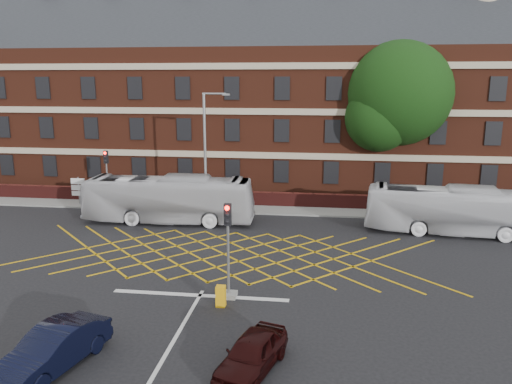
# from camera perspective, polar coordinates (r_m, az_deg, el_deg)

# --- Properties ---
(ground) EXTENTS (120.00, 120.00, 0.00)m
(ground) POSITION_cam_1_polar(r_m,az_deg,el_deg) (26.07, -4.56, -8.57)
(ground) COLOR black
(ground) RESTS_ON ground
(victorian_building) EXTENTS (51.00, 12.17, 20.40)m
(victorian_building) POSITION_cam_1_polar(r_m,az_deg,el_deg) (46.03, 1.42, 10.68)
(victorian_building) COLOR #542315
(victorian_building) RESTS_ON ground
(boundary_wall) EXTENTS (56.00, 0.50, 1.10)m
(boundary_wall) POSITION_cam_1_polar(r_m,az_deg,el_deg) (38.15, -0.48, -0.79)
(boundary_wall) COLOR #4A1613
(boundary_wall) RESTS_ON ground
(far_pavement) EXTENTS (60.00, 3.00, 0.12)m
(far_pavement) POSITION_cam_1_polar(r_m,az_deg,el_deg) (37.31, -0.70, -1.87)
(far_pavement) COLOR slate
(far_pavement) RESTS_ON ground
(box_junction_hatching) EXTENTS (8.22, 8.22, 0.02)m
(box_junction_hatching) POSITION_cam_1_polar(r_m,az_deg,el_deg) (27.90, -3.69, -7.09)
(box_junction_hatching) COLOR #CC990C
(box_junction_hatching) RESTS_ON ground
(stop_line) EXTENTS (8.00, 0.30, 0.02)m
(stop_line) POSITION_cam_1_polar(r_m,az_deg,el_deg) (22.92, -6.43, -11.66)
(stop_line) COLOR silver
(stop_line) RESTS_ON ground
(centre_line) EXTENTS (0.15, 14.00, 0.02)m
(centre_line) POSITION_cam_1_polar(r_m,az_deg,el_deg) (17.46, -11.90, -20.26)
(centre_line) COLOR silver
(centre_line) RESTS_ON ground
(bus_left) EXTENTS (11.49, 2.99, 3.18)m
(bus_left) POSITION_cam_1_polar(r_m,az_deg,el_deg) (34.10, -9.93, -0.81)
(bus_left) COLOR silver
(bus_left) RESTS_ON ground
(bus_right) EXTENTS (10.98, 3.70, 3.00)m
(bus_right) POSITION_cam_1_polar(r_m,az_deg,el_deg) (33.42, 21.65, -1.97)
(bus_right) COLOR silver
(bus_right) RESTS_ON ground
(car_navy) EXTENTS (2.53, 4.54, 1.42)m
(car_navy) POSITION_cam_1_polar(r_m,az_deg,el_deg) (18.60, -22.17, -16.28)
(car_navy) COLOR black
(car_navy) RESTS_ON ground
(car_maroon) EXTENTS (2.44, 3.88, 1.23)m
(car_maroon) POSITION_cam_1_polar(r_m,az_deg,el_deg) (17.29, -0.48, -17.95)
(car_maroon) COLOR black
(car_maroon) RESTS_ON ground
(deciduous_tree) EXTENTS (8.15, 8.07, 12.46)m
(deciduous_tree) POSITION_cam_1_polar(r_m,az_deg,el_deg) (40.71, 15.93, 9.98)
(deciduous_tree) COLOR black
(deciduous_tree) RESTS_ON ground
(traffic_light_near) EXTENTS (0.70, 0.70, 4.27)m
(traffic_light_near) POSITION_cam_1_polar(r_m,az_deg,el_deg) (22.01, -3.19, -7.71)
(traffic_light_near) COLOR slate
(traffic_light_near) RESTS_ON ground
(traffic_light_far) EXTENTS (0.70, 0.70, 4.27)m
(traffic_light_far) POSITION_cam_1_polar(r_m,az_deg,el_deg) (39.39, -16.60, 0.92)
(traffic_light_far) COLOR slate
(traffic_light_far) RESTS_ON ground
(street_lamp) EXTENTS (2.25, 1.00, 8.62)m
(street_lamp) POSITION_cam_1_polar(r_m,az_deg,el_deg) (34.21, -5.67, 1.67)
(street_lamp) COLOR slate
(street_lamp) RESTS_ON ground
(direction_signs) EXTENTS (1.10, 0.16, 2.20)m
(direction_signs) POSITION_cam_1_polar(r_m,az_deg,el_deg) (40.45, -19.64, 0.44)
(direction_signs) COLOR gray
(direction_signs) RESTS_ON ground
(utility_cabinet) EXTENTS (0.40, 0.36, 0.91)m
(utility_cabinet) POSITION_cam_1_polar(r_m,az_deg,el_deg) (21.68, -4.05, -11.79)
(utility_cabinet) COLOR #EDA70D
(utility_cabinet) RESTS_ON ground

